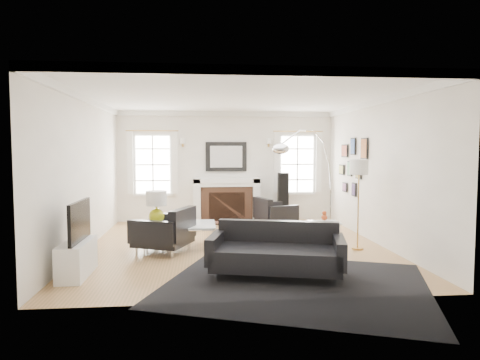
{
  "coord_description": "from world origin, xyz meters",
  "views": [
    {
      "loc": [
        -0.67,
        -7.97,
        1.82
      ],
      "look_at": [
        0.11,
        0.3,
        1.24
      ],
      "focal_mm": 32.0,
      "sensor_mm": 36.0,
      "label": 1
    }
  ],
  "objects": [
    {
      "name": "nesting_table",
      "position": [
        1.5,
        -0.7,
        0.44
      ],
      "size": [
        0.51,
        0.43,
        0.56
      ],
      "color": "silver",
      "rests_on": "floor"
    },
    {
      "name": "arc_floor_lamp",
      "position": [
        1.52,
        0.57,
        1.26
      ],
      "size": [
        1.64,
        1.52,
        2.33
      ],
      "color": "silver",
      "rests_on": "floor"
    },
    {
      "name": "mantel_mirror",
      "position": [
        0.0,
        2.95,
        1.65
      ],
      "size": [
        1.05,
        0.07,
        0.75
      ],
      "color": "black",
      "rests_on": "back_wall"
    },
    {
      "name": "gourd_lamp",
      "position": [
        -1.44,
        -0.41,
        0.85
      ],
      "size": [
        0.36,
        0.36,
        0.58
      ],
      "color": "gold",
      "rests_on": "side_table_left"
    },
    {
      "name": "armchair_right",
      "position": [
        1.04,
        1.87,
        0.33
      ],
      "size": [
        1.01,
        1.07,
        0.58
      ],
      "color": "black",
      "rests_on": "floor"
    },
    {
      "name": "window_right",
      "position": [
        1.85,
        2.95,
        1.46
      ],
      "size": [
        1.24,
        0.15,
        1.62
      ],
      "color": "white",
      "rests_on": "back_wall"
    },
    {
      "name": "gallery_wall",
      "position": [
        2.72,
        1.3,
        1.53
      ],
      "size": [
        0.04,
        1.73,
        1.29
      ],
      "color": "black",
      "rests_on": "right_wall"
    },
    {
      "name": "fireplace",
      "position": [
        0.0,
        2.79,
        0.54
      ],
      "size": [
        1.7,
        0.69,
        1.11
      ],
      "color": "white",
      "rests_on": "floor"
    },
    {
      "name": "floor",
      "position": [
        0.0,
        0.0,
        0.0
      ],
      "size": [
        6.0,
        6.0,
        0.0
      ],
      "primitive_type": "plane",
      "color": "olive",
      "rests_on": "ground"
    },
    {
      "name": "orange_vase",
      "position": [
        1.5,
        -0.7,
        0.66
      ],
      "size": [
        0.11,
        0.11,
        0.17
      ],
      "color": "#BA4117",
      "rests_on": "nesting_table"
    },
    {
      "name": "area_rug",
      "position": [
        0.61,
        -2.39,
        0.01
      ],
      "size": [
        4.21,
        3.87,
        0.01
      ],
      "primitive_type": "cube",
      "rotation": [
        0.0,
        0.0,
        -0.35
      ],
      "color": "black",
      "rests_on": "floor"
    },
    {
      "name": "stick_floor_lamp",
      "position": [
        2.2,
        -0.48,
        1.43
      ],
      "size": [
        0.33,
        0.33,
        1.65
      ],
      "color": "#B7883F",
      "rests_on": "floor"
    },
    {
      "name": "left_wall",
      "position": [
        -2.75,
        0.0,
        1.4
      ],
      "size": [
        0.04,
        6.0,
        2.8
      ],
      "primitive_type": "cube",
      "color": "white",
      "rests_on": "floor"
    },
    {
      "name": "tv_unit",
      "position": [
        -2.44,
        -1.7,
        0.33
      ],
      "size": [
        0.35,
        1.0,
        1.09
      ],
      "color": "white",
      "rests_on": "floor"
    },
    {
      "name": "front_wall",
      "position": [
        0.0,
        -3.0,
        1.4
      ],
      "size": [
        5.5,
        0.04,
        2.8
      ],
      "primitive_type": "cube",
      "color": "white",
      "rests_on": "floor"
    },
    {
      "name": "coffee_table",
      "position": [
        -0.89,
        0.01,
        0.4
      ],
      "size": [
        0.98,
        0.98,
        0.44
      ],
      "color": "silver",
      "rests_on": "floor"
    },
    {
      "name": "crown_molding",
      "position": [
        0.0,
        0.0,
        2.74
      ],
      "size": [
        5.5,
        6.0,
        0.12
      ],
      "primitive_type": "cube",
      "color": "white",
      "rests_on": "back_wall"
    },
    {
      "name": "right_wall",
      "position": [
        2.75,
        0.0,
        1.4
      ],
      "size": [
        0.04,
        6.0,
        2.8
      ],
      "primitive_type": "cube",
      "color": "white",
      "rests_on": "floor"
    },
    {
      "name": "sofa",
      "position": [
        0.42,
        -1.96,
        0.34
      ],
      "size": [
        2.06,
        1.3,
        0.62
      ],
      "color": "black",
      "rests_on": "floor"
    },
    {
      "name": "speaker_tower",
      "position": [
        1.43,
        2.65,
        0.62
      ],
      "size": [
        0.26,
        0.26,
        1.25
      ],
      "primitive_type": "cube",
      "rotation": [
        0.0,
        0.0,
        -0.03
      ],
      "color": "black",
      "rests_on": "floor"
    },
    {
      "name": "armchair_left",
      "position": [
        -1.27,
        -0.38,
        0.37
      ],
      "size": [
        1.17,
        1.23,
        0.66
      ],
      "color": "black",
      "rests_on": "floor"
    },
    {
      "name": "side_table_left",
      "position": [
        -1.44,
        -0.41,
        0.41
      ],
      "size": [
        0.47,
        0.47,
        0.52
      ],
      "color": "silver",
      "rests_on": "floor"
    },
    {
      "name": "ceiling",
      "position": [
        0.0,
        0.0,
        2.8
      ],
      "size": [
        5.5,
        6.0,
        0.02
      ],
      "primitive_type": "cube",
      "color": "white",
      "rests_on": "back_wall"
    },
    {
      "name": "window_left",
      "position": [
        -1.85,
        2.95,
        1.46
      ],
      "size": [
        1.24,
        0.15,
        1.62
      ],
      "color": "white",
      "rests_on": "back_wall"
    },
    {
      "name": "back_wall",
      "position": [
        0.0,
        3.0,
        1.4
      ],
      "size": [
        5.5,
        0.04,
        2.8
      ],
      "primitive_type": "cube",
      "color": "white",
      "rests_on": "floor"
    }
  ]
}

